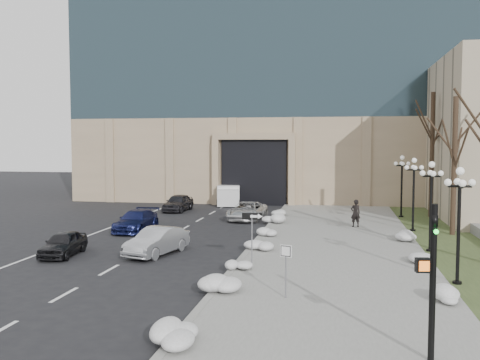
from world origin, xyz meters
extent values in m
plane|color=black|center=(0.00, 0.00, 0.00)|extent=(160.00, 160.00, 0.00)
cube|color=gray|center=(3.50, 14.00, 0.06)|extent=(9.00, 40.00, 0.12)
cube|color=gray|center=(-1.00, 14.00, 0.07)|extent=(0.30, 40.00, 0.14)
cube|color=#364623|center=(10.00, 14.00, 0.05)|extent=(4.00, 40.00, 0.10)
cube|color=tan|center=(-2.00, 42.00, 4.00)|extent=(40.00, 20.00, 8.00)
cube|color=black|center=(-4.00, 33.00, 3.00)|extent=(6.00, 2.50, 6.00)
cube|color=tan|center=(-4.00, 31.60, 6.30)|extent=(7.50, 0.60, 0.60)
cube|color=tan|center=(-7.50, 31.60, 3.00)|extent=(0.60, 0.60, 6.00)
cube|color=tan|center=(-0.50, 31.60, 3.00)|extent=(0.60, 0.60, 6.00)
imported|color=black|center=(-10.06, 8.46, 0.62)|extent=(1.84, 3.79, 1.25)
imported|color=#A4A6AB|center=(-5.46, 9.52, 0.70)|extent=(2.45, 4.46, 1.39)
imported|color=#161C4F|center=(-9.26, 16.33, 0.67)|extent=(1.90, 4.61, 1.34)
imported|color=silver|center=(-3.04, 22.63, 0.67)|extent=(2.67, 4.98, 1.33)
imported|color=#2C2C31|center=(-9.57, 26.53, 0.71)|extent=(1.88, 4.25, 1.42)
imported|color=black|center=(4.75, 19.92, 1.03)|extent=(0.77, 0.63, 1.82)
cube|color=silver|center=(-6.54, 32.81, 0.91)|extent=(2.83, 4.87, 1.83)
cube|color=silver|center=(-6.03, 30.11, 0.82)|extent=(2.16, 1.80, 1.46)
cylinder|color=black|center=(-6.96, 30.12, 0.32)|extent=(0.34, 0.67, 0.64)
cylinder|color=black|center=(-5.16, 30.46, 0.32)|extent=(0.34, 0.67, 0.64)
cylinder|color=black|center=(-7.69, 33.98, 0.32)|extent=(0.34, 0.67, 0.64)
cylinder|color=black|center=(-5.90, 34.32, 0.32)|extent=(0.34, 0.67, 0.64)
cylinder|color=slate|center=(-0.25, 7.55, 1.24)|extent=(0.06, 0.06, 2.48)
cube|color=black|center=(-0.25, 7.55, 2.38)|extent=(0.91, 0.09, 0.31)
cube|color=white|center=(-0.10, 7.54, 2.38)|extent=(0.43, 0.04, 0.11)
cone|color=white|center=(0.13, 7.55, 2.38)|extent=(0.22, 0.26, 0.25)
cylinder|color=slate|center=(1.76, 2.75, 1.01)|extent=(0.05, 0.05, 2.01)
cube|color=white|center=(1.76, 2.75, 1.83)|extent=(0.43, 0.18, 0.44)
cube|color=black|center=(1.76, 2.73, 1.83)|extent=(0.37, 0.13, 0.38)
cube|color=white|center=(1.76, 2.72, 1.83)|extent=(0.31, 0.12, 0.33)
cylinder|color=black|center=(5.98, -2.14, 2.09)|extent=(0.17, 0.17, 4.17)
imported|color=black|center=(5.98, -2.14, 3.44)|extent=(0.31, 0.95, 0.19)
sphere|color=#19E533|center=(6.01, -2.29, 3.49)|extent=(0.13, 0.13, 0.13)
cube|color=black|center=(5.72, -2.18, 2.61)|extent=(0.39, 0.27, 0.36)
cube|color=orange|center=(5.74, -2.29, 2.61)|extent=(0.26, 0.06, 0.26)
ellipsoid|color=silver|center=(-0.81, -2.14, 0.30)|extent=(1.10, 1.60, 0.36)
ellipsoid|color=silver|center=(-0.85, 2.73, 0.30)|extent=(1.10, 1.60, 0.36)
ellipsoid|color=silver|center=(-0.63, 7.05, 0.30)|extent=(1.10, 1.60, 0.36)
ellipsoid|color=silver|center=(-0.31, 11.39, 0.30)|extent=(1.10, 1.60, 0.36)
ellipsoid|color=silver|center=(-0.39, 15.45, 0.30)|extent=(1.10, 1.60, 0.36)
ellipsoid|color=silver|center=(-0.86, 20.26, 0.30)|extent=(1.10, 1.60, 0.36)
ellipsoid|color=silver|center=(-0.66, 24.42, 0.30)|extent=(1.10, 1.60, 0.36)
ellipsoid|color=silver|center=(7.58, 3.16, 0.30)|extent=(1.10, 1.60, 0.36)
ellipsoid|color=silver|center=(7.49, 9.25, 0.30)|extent=(1.10, 1.60, 0.36)
ellipsoid|color=silver|center=(7.39, 15.08, 0.30)|extent=(1.10, 1.60, 0.36)
cylinder|color=black|center=(8.30, 6.00, 0.10)|extent=(0.36, 0.36, 0.20)
cylinder|color=black|center=(8.30, 6.00, 2.00)|extent=(0.14, 0.14, 4.00)
cylinder|color=black|center=(8.30, 6.00, 4.00)|extent=(0.10, 0.90, 0.10)
cylinder|color=black|center=(8.30, 6.00, 4.00)|extent=(0.90, 0.10, 0.10)
sphere|color=white|center=(8.30, 6.00, 4.60)|extent=(0.32, 0.32, 0.32)
sphere|color=white|center=(8.75, 6.00, 4.15)|extent=(0.28, 0.28, 0.28)
sphere|color=white|center=(7.85, 6.00, 4.15)|extent=(0.28, 0.28, 0.28)
sphere|color=white|center=(8.30, 6.45, 4.15)|extent=(0.28, 0.28, 0.28)
sphere|color=white|center=(8.30, 5.55, 4.15)|extent=(0.28, 0.28, 0.28)
cylinder|color=black|center=(8.30, 12.50, 0.10)|extent=(0.36, 0.36, 0.20)
cylinder|color=black|center=(8.30, 12.50, 2.00)|extent=(0.14, 0.14, 4.00)
cylinder|color=black|center=(8.30, 12.50, 4.00)|extent=(0.10, 0.90, 0.10)
cylinder|color=black|center=(8.30, 12.50, 4.00)|extent=(0.90, 0.10, 0.10)
sphere|color=white|center=(8.30, 12.50, 4.60)|extent=(0.32, 0.32, 0.32)
sphere|color=white|center=(8.75, 12.50, 4.15)|extent=(0.28, 0.28, 0.28)
sphere|color=white|center=(7.85, 12.50, 4.15)|extent=(0.28, 0.28, 0.28)
sphere|color=white|center=(8.30, 12.95, 4.15)|extent=(0.28, 0.28, 0.28)
sphere|color=white|center=(8.30, 12.05, 4.15)|extent=(0.28, 0.28, 0.28)
cylinder|color=black|center=(8.30, 19.00, 0.10)|extent=(0.36, 0.36, 0.20)
cylinder|color=black|center=(8.30, 19.00, 2.00)|extent=(0.14, 0.14, 4.00)
cylinder|color=black|center=(8.30, 19.00, 4.00)|extent=(0.10, 0.90, 0.10)
cylinder|color=black|center=(8.30, 19.00, 4.00)|extent=(0.90, 0.10, 0.10)
sphere|color=white|center=(8.30, 19.00, 4.60)|extent=(0.32, 0.32, 0.32)
sphere|color=white|center=(8.75, 19.00, 4.15)|extent=(0.28, 0.28, 0.28)
sphere|color=white|center=(7.85, 19.00, 4.15)|extent=(0.28, 0.28, 0.28)
sphere|color=white|center=(8.30, 19.45, 4.15)|extent=(0.28, 0.28, 0.28)
sphere|color=white|center=(8.30, 18.55, 4.15)|extent=(0.28, 0.28, 0.28)
cylinder|color=black|center=(8.30, 25.50, 0.10)|extent=(0.36, 0.36, 0.20)
cylinder|color=black|center=(8.30, 25.50, 2.00)|extent=(0.14, 0.14, 4.00)
cylinder|color=black|center=(8.30, 25.50, 4.00)|extent=(0.10, 0.90, 0.10)
cylinder|color=black|center=(8.30, 25.50, 4.00)|extent=(0.90, 0.10, 0.10)
sphere|color=white|center=(8.30, 25.50, 4.60)|extent=(0.32, 0.32, 0.32)
sphere|color=white|center=(8.75, 25.50, 4.15)|extent=(0.28, 0.28, 0.28)
sphere|color=white|center=(7.85, 25.50, 4.15)|extent=(0.28, 0.28, 0.28)
sphere|color=white|center=(8.30, 25.95, 4.15)|extent=(0.28, 0.28, 0.28)
sphere|color=white|center=(8.30, 25.05, 4.15)|extent=(0.28, 0.28, 0.28)
cylinder|color=black|center=(10.50, 18.00, 4.25)|extent=(0.32, 0.32, 8.50)
cylinder|color=black|center=(10.50, 26.00, 4.75)|extent=(0.32, 0.32, 9.50)
camera|label=1|loc=(3.57, -16.18, 5.71)|focal=40.00mm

